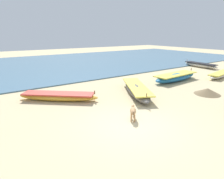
# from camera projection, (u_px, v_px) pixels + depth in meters

# --- Properties ---
(ground) EXTENTS (80.00, 80.00, 0.00)m
(ground) POSITION_uv_depth(u_px,v_px,m) (131.00, 126.00, 7.77)
(ground) COLOR #CCB789
(sea_water) EXTENTS (60.00, 20.00, 0.08)m
(sea_water) POSITION_uv_depth(u_px,v_px,m) (32.00, 66.00, 21.77)
(sea_water) COLOR slate
(sea_water) RESTS_ON ground
(fishing_boat_0) EXTENTS (4.69, 1.47, 0.77)m
(fishing_boat_0) POSITION_uv_depth(u_px,v_px,m) (176.00, 77.00, 14.99)
(fishing_boat_0) COLOR #1E669E
(fishing_boat_0) RESTS_ON ground
(fishing_boat_1) EXTENTS (3.19, 4.72, 0.72)m
(fishing_boat_1) POSITION_uv_depth(u_px,v_px,m) (136.00, 89.00, 11.78)
(fishing_boat_1) COLOR #5B5651
(fishing_boat_1) RESTS_ON ground
(fishing_boat_3) EXTENTS (1.19, 3.98, 0.66)m
(fishing_boat_3) POSITION_uv_depth(u_px,v_px,m) (200.00, 65.00, 21.05)
(fishing_boat_3) COLOR beige
(fishing_boat_3) RESTS_ON ground
(fishing_boat_4) EXTENTS (4.14, 1.46, 0.60)m
(fishing_boat_4) POSITION_uv_depth(u_px,v_px,m) (221.00, 75.00, 16.30)
(fishing_boat_4) COLOR beige
(fishing_boat_4) RESTS_ON ground
(fishing_boat_6) EXTENTS (3.99, 3.50, 0.62)m
(fishing_boat_6) POSITION_uv_depth(u_px,v_px,m) (58.00, 96.00, 10.64)
(fishing_boat_6) COLOR gold
(fishing_boat_6) RESTS_ON ground
(calf_near_tan) EXTENTS (0.67, 0.77, 0.57)m
(calf_near_tan) POSITION_uv_depth(u_px,v_px,m) (133.00, 111.00, 8.17)
(calf_near_tan) COLOR tan
(calf_near_tan) RESTS_ON ground
(debris_pile_0) EXTENTS (1.81, 1.81, 0.37)m
(debris_pile_0) POSITION_uv_depth(u_px,v_px,m) (207.00, 91.00, 11.72)
(debris_pile_0) COLOR #7A6647
(debris_pile_0) RESTS_ON ground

